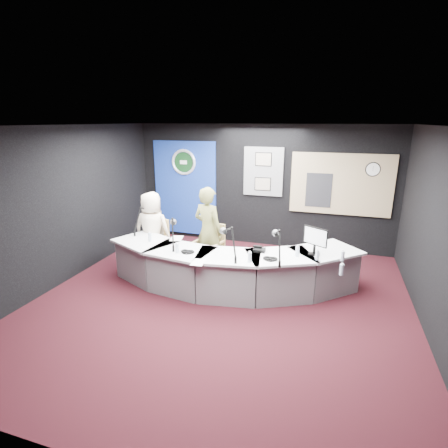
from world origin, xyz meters
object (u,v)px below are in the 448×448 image
(armchair_left, at_px, (153,243))
(person_woman, at_px, (208,231))
(armchair_right, at_px, (209,251))
(person_man, at_px, (152,230))
(broadcast_desk, at_px, (228,268))

(armchair_left, bearing_deg, person_woman, 13.89)
(armchair_right, xyz_separation_m, person_man, (-1.18, -0.03, 0.33))
(broadcast_desk, distance_m, armchair_left, 1.79)
(armchair_left, height_order, person_man, person_man)
(armchair_right, bearing_deg, broadcast_desk, -30.36)
(broadcast_desk, bearing_deg, armchair_right, 137.30)
(broadcast_desk, height_order, armchair_right, armchair_right)
(armchair_right, bearing_deg, person_man, -166.27)
(broadcast_desk, height_order, person_woman, person_woman)
(armchair_right, relative_size, person_man, 0.57)
(broadcast_desk, bearing_deg, armchair_left, 164.66)
(person_man, relative_size, person_woman, 0.90)
(armchair_right, height_order, person_man, person_man)
(person_woman, bearing_deg, armchair_right, -0.00)
(armchair_left, xyz_separation_m, person_woman, (1.18, 0.03, 0.35))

